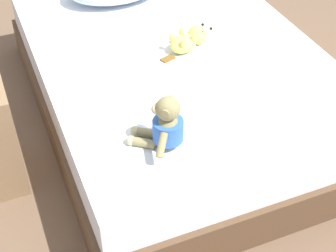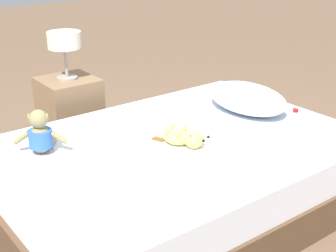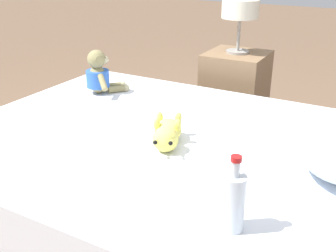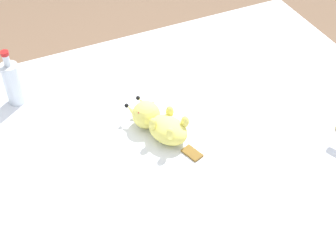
% 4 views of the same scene
% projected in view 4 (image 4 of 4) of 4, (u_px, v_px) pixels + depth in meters
% --- Properties ---
extents(ground_plane, '(16.00, 16.00, 0.00)m').
position_uv_depth(ground_plane, '(161.00, 216.00, 1.93)').
color(ground_plane, brown).
extents(bed, '(1.40, 1.96, 0.40)m').
position_uv_depth(bed, '(161.00, 184.00, 1.80)').
color(bed, brown).
rests_on(bed, ground_plane).
extents(plush_yellow_creature, '(0.32, 0.19, 0.10)m').
position_uv_depth(plush_yellow_creature, '(159.00, 123.00, 1.67)').
color(plush_yellow_creature, '#EAE066').
rests_on(plush_yellow_creature, bed).
extents(glass_bottle, '(0.07, 0.07, 0.23)m').
position_uv_depth(glass_bottle, '(13.00, 83.00, 1.77)').
color(glass_bottle, silver).
rests_on(glass_bottle, bed).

